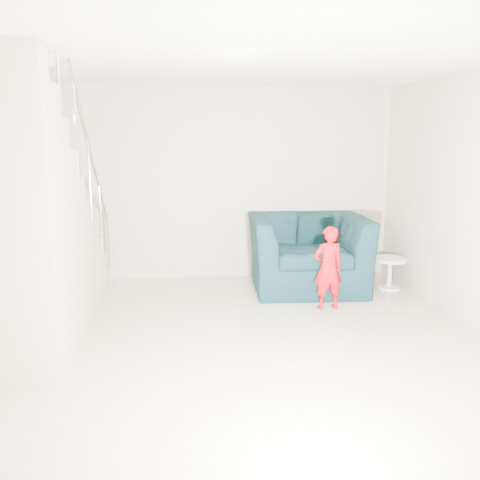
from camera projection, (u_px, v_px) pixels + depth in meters
name	position (u px, v px, depth m)	size (l,w,h in m)	color
floor	(239.00, 354.00, 4.77)	(5.50, 5.50, 0.00)	gray
ceiling	(239.00, 52.00, 4.25)	(5.50, 5.50, 0.00)	silver
back_wall	(217.00, 184.00, 7.19)	(5.00, 5.00, 0.00)	#B3A592
front_wall	(324.00, 318.00, 1.83)	(5.00, 5.00, 0.00)	#B3A592
armchair	(308.00, 252.00, 6.80)	(1.51, 1.32, 0.98)	black
toddler	(328.00, 268.00, 5.96)	(0.36, 0.24, 0.99)	#A70510
side_table	(390.00, 268.00, 6.79)	(0.43, 0.43, 0.43)	silver
staircase	(27.00, 248.00, 4.90)	(1.02, 3.03, 3.62)	#ADA089
cushion	(314.00, 230.00, 7.03)	(0.46, 0.13, 0.44)	black
throw	(261.00, 244.00, 6.74)	(0.05, 0.52, 0.59)	black
phone	(342.00, 238.00, 5.84)	(0.02, 0.05, 0.10)	black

